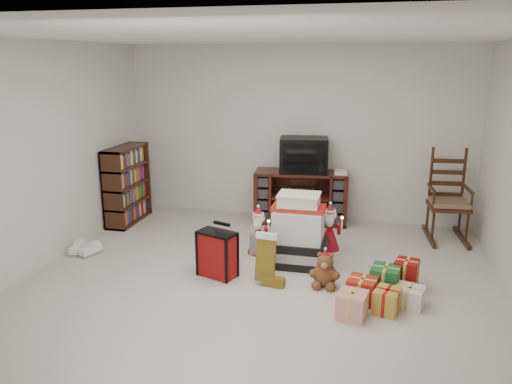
# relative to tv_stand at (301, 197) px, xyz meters

# --- Properties ---
(room) EXTENTS (5.01, 5.01, 2.51)m
(room) POSITION_rel_tv_stand_xyz_m (-0.11, -2.24, 0.87)
(room) COLOR beige
(room) RESTS_ON ground
(tv_stand) EXTENTS (1.35, 0.59, 0.75)m
(tv_stand) POSITION_rel_tv_stand_xyz_m (0.00, 0.00, 0.00)
(tv_stand) COLOR #431913
(tv_stand) RESTS_ON floor
(bookshelf) EXTENTS (0.30, 0.90, 1.10)m
(bookshelf) POSITION_rel_tv_stand_xyz_m (-2.43, -0.54, 0.15)
(bookshelf) COLOR #361C0E
(bookshelf) RESTS_ON floor
(rocking_chair) EXTENTS (0.56, 0.85, 1.23)m
(rocking_chair) POSITION_rel_tv_stand_xyz_m (1.96, -0.20, 0.04)
(rocking_chair) COLOR #361C0E
(rocking_chair) RESTS_ON floor
(gift_pile) EXTENTS (0.65, 0.47, 0.82)m
(gift_pile) POSITION_rel_tv_stand_xyz_m (0.20, -1.55, -0.01)
(gift_pile) COLOR black
(gift_pile) RESTS_ON floor
(red_suitcase) EXTENTS (0.44, 0.33, 0.60)m
(red_suitcase) POSITION_rel_tv_stand_xyz_m (-0.60, -2.08, -0.12)
(red_suitcase) COLOR maroon
(red_suitcase) RESTS_ON floor
(stocking) EXTENTS (0.27, 0.14, 0.56)m
(stocking) POSITION_rel_tv_stand_xyz_m (-0.05, -2.13, -0.09)
(stocking) COLOR #0E7E1E
(stocking) RESTS_ON floor
(teddy_bear) EXTENTS (0.25, 0.22, 0.37)m
(teddy_bear) POSITION_rel_tv_stand_xyz_m (0.56, -2.05, -0.21)
(teddy_bear) COLOR brown
(teddy_bear) RESTS_ON floor
(santa_figurine) EXTENTS (0.31, 0.29, 0.63)m
(santa_figurine) POSITION_rel_tv_stand_xyz_m (0.51, -1.10, -0.13)
(santa_figurine) COLOR maroon
(santa_figurine) RESTS_ON floor
(mrs_claus_figurine) EXTENTS (0.30, 0.29, 0.62)m
(mrs_claus_figurine) POSITION_rel_tv_stand_xyz_m (-0.30, -1.41, -0.14)
(mrs_claus_figurine) COLOR maroon
(mrs_claus_figurine) RESTS_ON floor
(sneaker_pair) EXTENTS (0.36, 0.31, 0.10)m
(sneaker_pair) POSITION_rel_tv_stand_xyz_m (-2.37, -1.83, -0.32)
(sneaker_pair) COLOR white
(sneaker_pair) RESTS_ON floor
(gift_cluster) EXTENTS (0.75, 1.04, 0.26)m
(gift_cluster) POSITION_rel_tv_stand_xyz_m (1.15, -2.28, -0.25)
(gift_cluster) COLOR #B32014
(gift_cluster) RESTS_ON floor
(crt_television) EXTENTS (0.72, 0.56, 0.49)m
(crt_television) POSITION_rel_tv_stand_xyz_m (0.03, 0.00, 0.62)
(crt_television) COLOR black
(crt_television) RESTS_ON tv_stand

